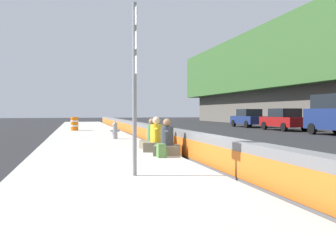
{
  "coord_description": "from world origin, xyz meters",
  "views": [
    {
      "loc": [
        -8.81,
        3.46,
        1.48
      ],
      "look_at": [
        7.82,
        -0.73,
        1.15
      ],
      "focal_mm": 39.09,
      "sensor_mm": 36.0,
      "label": 1
    }
  ],
  "objects_px": {
    "route_sign_post": "(135,75)",
    "backpack": "(161,151)",
    "seated_person_rear": "(152,139)",
    "parked_car_fourth": "(284,119)",
    "seated_person_middle": "(156,141)",
    "fire_hydrant": "(115,130)",
    "seated_person_foreground": "(167,144)",
    "parked_car_midline": "(249,118)",
    "construction_barrel": "(74,124)"
  },
  "relations": [
    {
      "from": "route_sign_post",
      "to": "backpack",
      "type": "xyz_separation_m",
      "value": [
        2.79,
        -1.22,
        -1.9
      ]
    },
    {
      "from": "fire_hydrant",
      "to": "parked_car_fourth",
      "type": "xyz_separation_m",
      "value": [
        7.39,
        -13.84,
        0.27
      ]
    },
    {
      "from": "seated_person_foreground",
      "to": "backpack",
      "type": "bearing_deg",
      "value": 149.34
    },
    {
      "from": "seated_person_rear",
      "to": "backpack",
      "type": "height_order",
      "value": "seated_person_rear"
    },
    {
      "from": "seated_person_rear",
      "to": "parked_car_fourth",
      "type": "height_order",
      "value": "parked_car_fourth"
    },
    {
      "from": "seated_person_rear",
      "to": "backpack",
      "type": "bearing_deg",
      "value": 174.46
    },
    {
      "from": "seated_person_middle",
      "to": "parked_car_midline",
      "type": "distance_m",
      "value": 23.56
    },
    {
      "from": "seated_person_rear",
      "to": "backpack",
      "type": "distance_m",
      "value": 2.58
    },
    {
      "from": "route_sign_post",
      "to": "parked_car_fourth",
      "type": "distance_m",
      "value": 22.97
    },
    {
      "from": "route_sign_post",
      "to": "fire_hydrant",
      "type": "height_order",
      "value": "route_sign_post"
    },
    {
      "from": "seated_person_foreground",
      "to": "backpack",
      "type": "relative_size",
      "value": 2.81
    },
    {
      "from": "fire_hydrant",
      "to": "backpack",
      "type": "height_order",
      "value": "fire_hydrant"
    },
    {
      "from": "seated_person_middle",
      "to": "construction_barrel",
      "type": "xyz_separation_m",
      "value": [
        14.59,
        2.72,
        0.12
      ]
    },
    {
      "from": "fire_hydrant",
      "to": "seated_person_foreground",
      "type": "xyz_separation_m",
      "value": [
        -7.08,
        -0.86,
        -0.1
      ]
    },
    {
      "from": "route_sign_post",
      "to": "seated_person_middle",
      "type": "bearing_deg",
      "value": -17.9
    },
    {
      "from": "fire_hydrant",
      "to": "seated_person_foreground",
      "type": "bearing_deg",
      "value": -173.09
    },
    {
      "from": "fire_hydrant",
      "to": "seated_person_rear",
      "type": "bearing_deg",
      "value": -170.8
    },
    {
      "from": "fire_hydrant",
      "to": "construction_barrel",
      "type": "distance_m",
      "value": 8.84
    },
    {
      "from": "backpack",
      "to": "seated_person_rear",
      "type": "bearing_deg",
      "value": -5.54
    },
    {
      "from": "backpack",
      "to": "parked_car_fourth",
      "type": "bearing_deg",
      "value": -41.56
    },
    {
      "from": "seated_person_foreground",
      "to": "seated_person_rear",
      "type": "xyz_separation_m",
      "value": [
        2.06,
        0.05,
        -0.01
      ]
    },
    {
      "from": "seated_person_rear",
      "to": "construction_barrel",
      "type": "bearing_deg",
      "value": 11.46
    },
    {
      "from": "parked_car_midline",
      "to": "route_sign_post",
      "type": "bearing_deg",
      "value": 148.65
    },
    {
      "from": "fire_hydrant",
      "to": "seated_person_rear",
      "type": "xyz_separation_m",
      "value": [
        -5.02,
        -0.81,
        -0.11
      ]
    },
    {
      "from": "construction_barrel",
      "to": "parked_car_midline",
      "type": "distance_m",
      "value": 16.64
    },
    {
      "from": "parked_car_midline",
      "to": "seated_person_foreground",
      "type": "bearing_deg",
      "value": 147.67
    },
    {
      "from": "seated_person_middle",
      "to": "backpack",
      "type": "bearing_deg",
      "value": 172.86
    },
    {
      "from": "parked_car_midline",
      "to": "seated_person_middle",
      "type": "bearing_deg",
      "value": 146.02
    },
    {
      "from": "route_sign_post",
      "to": "construction_barrel",
      "type": "height_order",
      "value": "route_sign_post"
    },
    {
      "from": "parked_car_fourth",
      "to": "construction_barrel",
      "type": "bearing_deg",
      "value": 85.55
    },
    {
      "from": "seated_person_foreground",
      "to": "seated_person_middle",
      "type": "xyz_separation_m",
      "value": [
        1.12,
        0.09,
        0.01
      ]
    },
    {
      "from": "route_sign_post",
      "to": "construction_barrel",
      "type": "bearing_deg",
      "value": 3.9
    },
    {
      "from": "route_sign_post",
      "to": "seated_person_rear",
      "type": "distance_m",
      "value": 5.82
    },
    {
      "from": "fire_hydrant",
      "to": "seated_person_middle",
      "type": "height_order",
      "value": "seated_person_middle"
    },
    {
      "from": "seated_person_rear",
      "to": "parked_car_fourth",
      "type": "xyz_separation_m",
      "value": [
        12.41,
        -13.03,
        0.38
      ]
    },
    {
      "from": "parked_car_midline",
      "to": "backpack",
      "type": "bearing_deg",
      "value": 147.71
    },
    {
      "from": "route_sign_post",
      "to": "parked_car_midline",
      "type": "xyz_separation_m",
      "value": [
        23.94,
        -14.59,
        -1.37
      ]
    },
    {
      "from": "seated_person_rear",
      "to": "seated_person_foreground",
      "type": "bearing_deg",
      "value": -178.74
    },
    {
      "from": "route_sign_post",
      "to": "seated_person_middle",
      "type": "distance_m",
      "value": 4.94
    },
    {
      "from": "construction_barrel",
      "to": "parked_car_fourth",
      "type": "height_order",
      "value": "parked_car_fourth"
    },
    {
      "from": "seated_person_middle",
      "to": "construction_barrel",
      "type": "distance_m",
      "value": 14.84
    },
    {
      "from": "seated_person_middle",
      "to": "construction_barrel",
      "type": "relative_size",
      "value": 1.22
    },
    {
      "from": "route_sign_post",
      "to": "seated_person_middle",
      "type": "relative_size",
      "value": 3.09
    },
    {
      "from": "route_sign_post",
      "to": "backpack",
      "type": "height_order",
      "value": "route_sign_post"
    },
    {
      "from": "backpack",
      "to": "parked_car_fourth",
      "type": "distance_m",
      "value": 20.02
    },
    {
      "from": "fire_hydrant",
      "to": "parked_car_fourth",
      "type": "height_order",
      "value": "parked_car_fourth"
    },
    {
      "from": "seated_person_middle",
      "to": "parked_car_midline",
      "type": "height_order",
      "value": "parked_car_midline"
    },
    {
      "from": "parked_car_fourth",
      "to": "seated_person_foreground",
      "type": "bearing_deg",
      "value": 138.12
    },
    {
      "from": "construction_barrel",
      "to": "seated_person_foreground",
      "type": "bearing_deg",
      "value": -169.86
    },
    {
      "from": "seated_person_middle",
      "to": "parked_car_midline",
      "type": "relative_size",
      "value": 0.26
    }
  ]
}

